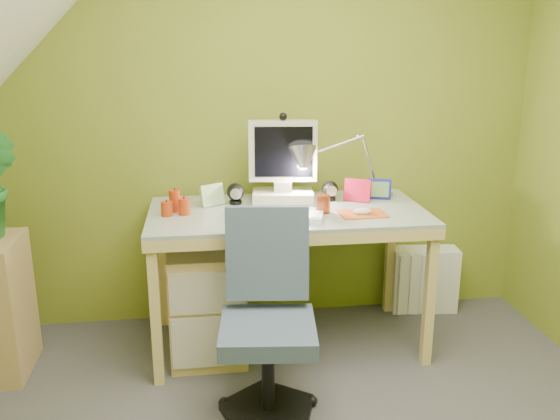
{
  "coord_description": "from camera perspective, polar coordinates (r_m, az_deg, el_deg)",
  "views": [
    {
      "loc": [
        -0.39,
        -1.87,
        1.68
      ],
      "look_at": [
        0.0,
        1.0,
        0.85
      ],
      "focal_mm": 38.0,
      "sensor_mm": 36.0,
      "label": 1
    }
  ],
  "objects": [
    {
      "name": "speaker_right",
      "position": [
        3.39,
        4.84,
        1.84
      ],
      "size": [
        0.11,
        0.11,
        0.11
      ],
      "primitive_type": null,
      "rotation": [
        0.0,
        0.0,
        -0.16
      ],
      "color": "black",
      "rests_on": "desk"
    },
    {
      "name": "keyboard",
      "position": [
        3.06,
        -0.39,
        -0.53
      ],
      "size": [
        0.5,
        0.27,
        0.02
      ],
      "primitive_type": "cube",
      "rotation": [
        0.0,
        0.0,
        -0.26
      ],
      "color": "white",
      "rests_on": "desk"
    },
    {
      "name": "candle_cluster",
      "position": [
        3.17,
        -10.1,
        0.68
      ],
      "size": [
        0.16,
        0.14,
        0.12
      ],
      "primitive_type": null,
      "rotation": [
        0.0,
        0.0,
        -0.03
      ],
      "color": "#BA3710",
      "rests_on": "desk"
    },
    {
      "name": "desk",
      "position": [
        3.34,
        0.69,
        -6.57
      ],
      "size": [
        1.49,
        0.75,
        0.8
      ],
      "primitive_type": null,
      "rotation": [
        0.0,
        0.0,
        -0.0
      ],
      "color": "#D6BB71",
      "rests_on": "floor"
    },
    {
      "name": "photo_frame_green",
      "position": [
        3.29,
        -6.55,
        1.44
      ],
      "size": [
        0.13,
        0.09,
        0.12
      ],
      "primitive_type": "cube",
      "rotation": [
        0.0,
        0.0,
        0.55
      ],
      "color": "#A4C688",
      "rests_on": "desk"
    },
    {
      "name": "task_chair",
      "position": [
        2.7,
        -1.18,
        -11.51
      ],
      "size": [
        0.53,
        0.53,
        0.87
      ],
      "primitive_type": null,
      "rotation": [
        0.0,
        0.0,
        -0.11
      ],
      "color": "#405169",
      "rests_on": "floor"
    },
    {
      "name": "mouse",
      "position": [
        3.15,
        7.95,
        -0.11
      ],
      "size": [
        0.11,
        0.09,
        0.03
      ],
      "primitive_type": "ellipsoid",
      "rotation": [
        0.0,
        0.0,
        0.23
      ],
      "color": "white",
      "rests_on": "mousepad"
    },
    {
      "name": "wall_back",
      "position": [
        3.52,
        -1.32,
        8.17
      ],
      "size": [
        3.2,
        0.01,
        2.4
      ],
      "primitive_type": "cube",
      "color": "olive",
      "rests_on": "floor"
    },
    {
      "name": "radiator",
      "position": [
        3.93,
        13.67,
        -6.49
      ],
      "size": [
        0.43,
        0.21,
        0.41
      ],
      "primitive_type": "cube",
      "rotation": [
        0.0,
        0.0,
        -0.1
      ],
      "color": "white",
      "rests_on": "floor"
    },
    {
      "name": "photo_frame_red",
      "position": [
        3.39,
        7.47,
        1.9
      ],
      "size": [
        0.14,
        0.09,
        0.13
      ],
      "primitive_type": "cube",
      "rotation": [
        0.0,
        0.0,
        -0.5
      ],
      "color": "#B61331",
      "rests_on": "desk"
    },
    {
      "name": "mousepad",
      "position": [
        3.15,
        7.94,
        -0.36
      ],
      "size": [
        0.25,
        0.18,
        0.01
      ],
      "primitive_type": "cube",
      "rotation": [
        0.0,
        0.0,
        0.05
      ],
      "color": "#C1571E",
      "rests_on": "desk"
    },
    {
      "name": "monitor",
      "position": [
        3.32,
        0.27,
        5.24
      ],
      "size": [
        0.41,
        0.26,
        0.52
      ],
      "primitive_type": null,
      "rotation": [
        0.0,
        0.0,
        -0.11
      ],
      "color": "beige",
      "rests_on": "desk"
    },
    {
      "name": "desk_lamp",
      "position": [
        3.41,
        7.82,
        5.57
      ],
      "size": [
        0.54,
        0.32,
        0.55
      ],
      "primitive_type": null,
      "rotation": [
        0.0,
        0.0,
        -0.2
      ],
      "color": "#BABABF",
      "rests_on": "desk"
    },
    {
      "name": "speaker_left",
      "position": [
        3.32,
        -4.31,
        1.59
      ],
      "size": [
        0.11,
        0.11,
        0.12
      ],
      "primitive_type": null,
      "rotation": [
        0.0,
        0.0,
        -0.18
      ],
      "color": "black",
      "rests_on": "desk"
    },
    {
      "name": "amber_tumbler",
      "position": [
        3.15,
        4.17,
        0.58
      ],
      "size": [
        0.08,
        0.08,
        0.1
      ],
      "primitive_type": "cylinder",
      "rotation": [
        0.0,
        0.0,
        -0.08
      ],
      "color": "#963615",
      "rests_on": "desk"
    },
    {
      "name": "photo_frame_blue",
      "position": [
        3.46,
        9.53,
        2.02
      ],
      "size": [
        0.14,
        0.06,
        0.12
      ],
      "primitive_type": "cube",
      "rotation": [
        0.0,
        0.0,
        -0.29
      ],
      "color": "navy",
      "rests_on": "desk"
    }
  ]
}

